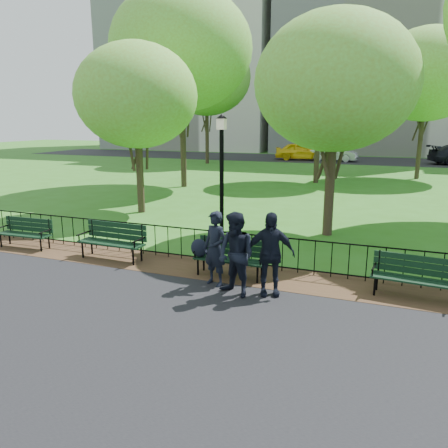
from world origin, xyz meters
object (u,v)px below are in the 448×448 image
at_px(park_bench_right_a, 415,273).
at_px(person_right, 270,254).
at_px(tree_far_c, 320,88).
at_px(person_left, 215,249).
at_px(park_bench_main, 216,251).
at_px(tree_near_w, 136,96).
at_px(taxi, 301,151).
at_px(tree_mid_w, 181,49).
at_px(tree_far_e, 427,75).
at_px(park_bench_left_a, 113,237).
at_px(sedan_silver, 334,154).
at_px(park_bench_left_b, 26,230).
at_px(person_mid, 236,255).
at_px(tree_far_w, 207,77).
at_px(tree_near_e, 336,82).
at_px(lamppost, 222,174).

distance_m(park_bench_right_a, person_right, 3.09).
relative_size(tree_far_c, person_left, 4.64).
bearing_deg(park_bench_right_a, park_bench_main, -171.56).
height_order(tree_near_w, taxi, tree_near_w).
xyz_separation_m(park_bench_right_a, tree_mid_w, (-11.65, 12.70, 6.81)).
bearing_deg(park_bench_right_a, tree_far_e, 93.29).
height_order(park_bench_left_a, sedan_silver, sedan_silver).
height_order(park_bench_left_b, tree_far_c, tree_far_c).
distance_m(tree_near_w, person_mid, 10.23).
bearing_deg(person_right, person_left, 155.15).
height_order(tree_near_w, person_right, tree_near_w).
xyz_separation_m(tree_near_w, tree_far_w, (-5.64, 20.09, 2.57)).
distance_m(park_bench_right_a, tree_far_w, 30.94).
xyz_separation_m(tree_near_e, tree_far_c, (-2.43, 12.30, 0.71)).
xyz_separation_m(lamppost, tree_mid_w, (-6.19, 9.94, 5.26)).
distance_m(park_bench_left_a, lamppost, 3.76).
relative_size(park_bench_left_b, park_bench_right_a, 0.96).
xyz_separation_m(tree_near_w, tree_far_e, (11.05, 15.53, 1.80)).
height_order(park_bench_left_a, tree_far_e, tree_far_e).
xyz_separation_m(park_bench_left_b, tree_far_e, (11.50, 21.21, 5.87)).
bearing_deg(tree_near_e, person_mid, -100.45).
height_order(tree_far_c, sedan_silver, tree_far_c).
bearing_deg(tree_far_c, park_bench_left_b, -108.51).
height_order(park_bench_left_b, person_left, person_left).
distance_m(tree_near_e, tree_mid_w, 12.43).
xyz_separation_m(park_bench_main, tree_far_e, (5.34, 21.41, 5.80)).
bearing_deg(sedan_silver, tree_far_c, -171.68).
distance_m(lamppost, tree_far_w, 25.73).
xyz_separation_m(lamppost, tree_near_e, (2.99, 1.96, 2.71)).
bearing_deg(park_bench_right_a, person_left, -163.29).
bearing_deg(tree_near_e, park_bench_left_b, -149.83).
xyz_separation_m(tree_far_c, person_mid, (1.33, -18.26, -4.61)).
distance_m(park_bench_right_a, tree_near_e, 6.82).
height_order(park_bench_right_a, tree_near_w, tree_near_w).
distance_m(park_bench_right_a, lamppost, 6.31).
distance_m(taxi, sedan_silver, 3.11).
bearing_deg(sedan_silver, tree_near_e, -167.98).
xyz_separation_m(park_bench_left_b, sedan_silver, (4.91, 31.85, 0.16)).
bearing_deg(park_bench_right_a, person_right, -156.49).
distance_m(tree_near_w, taxi, 26.61).
bearing_deg(lamppost, person_mid, -64.73).
distance_m(park_bench_main, park_bench_right_a, 4.45).
xyz_separation_m(park_bench_right_a, tree_near_e, (-2.47, 4.72, 4.26)).
distance_m(tree_mid_w, person_mid, 17.35).
xyz_separation_m(tree_near_e, person_mid, (-1.10, -5.96, -3.90)).
bearing_deg(tree_far_c, tree_mid_w, -147.40).
bearing_deg(person_mid, park_bench_right_a, 43.48).
relative_size(tree_near_w, taxi, 1.39).
xyz_separation_m(taxi, sedan_silver, (3.10, -0.14, -0.12)).
bearing_deg(tree_near_e, tree_near_w, 172.92).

